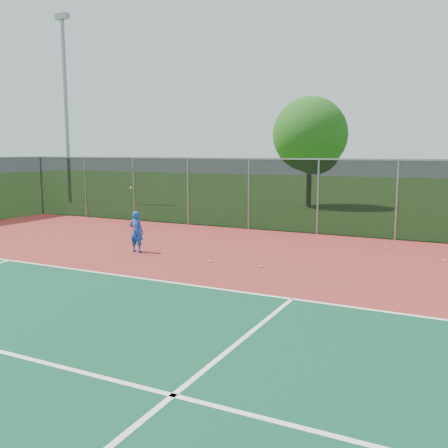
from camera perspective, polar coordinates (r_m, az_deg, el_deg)
The scene contains 16 objects.
ground at distance 9.77m, azimuth -9.59°, elevation -11.68°, with size 120.00×120.00×0.00m, color #2A5919.
court_apron at distance 11.36m, azimuth -3.60°, elevation -8.65°, with size 30.00×20.00×0.02m, color maroon.
court_lines at distance 7.29m, azimuth -5.31°, elevation -18.54°, with size 22.10×13.05×0.00m.
fence_back at distance 20.23m, azimuth 10.68°, elevation 3.18°, with size 30.00×0.06×3.03m.
tennis_player at distance 16.67m, azimuth -9.97°, elevation -0.85°, with size 0.59×0.58×2.15m.
practice_ball_0 at distance 14.38m, azimuth 4.24°, elevation -4.85°, with size 0.07×0.07×0.07m, color #CCCE18.
practice_ball_1 at distance 14.99m, azimuth -1.62°, elevation -4.28°, with size 0.07×0.07×0.07m, color #CCCE18.
practice_ball_2 at distance 18.50m, azimuth 10.38°, elevation -2.00°, with size 0.07×0.07×0.07m, color #CCCE18.
practice_ball_3 at distance 21.66m, azimuth -16.81°, elevation -0.73°, with size 0.07×0.07×0.07m, color #CCCE18.
practice_ball_4 at distance 16.54m, azimuth 23.93°, elevation -3.80°, with size 0.07×0.07×0.07m, color #CCCE18.
practice_ball_5 at distance 21.27m, azimuth -6.87°, elevation -0.59°, with size 0.07×0.07×0.07m, color #CCCE18.
practice_ball_6 at distance 18.26m, azimuth 8.74°, elevation -2.10°, with size 0.07×0.07×0.07m, color #CCCE18.
practice_ball_7 at distance 19.31m, azimuth 2.61°, elevation -1.44°, with size 0.07×0.07×0.07m, color #CCCE18.
practice_ball_8 at distance 17.95m, azimuth 18.09°, elevation -2.59°, with size 0.07×0.07×0.07m, color #CCCE18.
floodlight_nw at distance 34.52m, azimuth -17.65°, elevation 13.55°, with size 0.90×0.40×11.87m.
tree_back_left at distance 30.54m, azimuth 9.95°, elevation 9.67°, with size 4.47×4.47×6.56m.
Camera 1 is at (5.46, -7.40, 3.32)m, focal length 40.00 mm.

